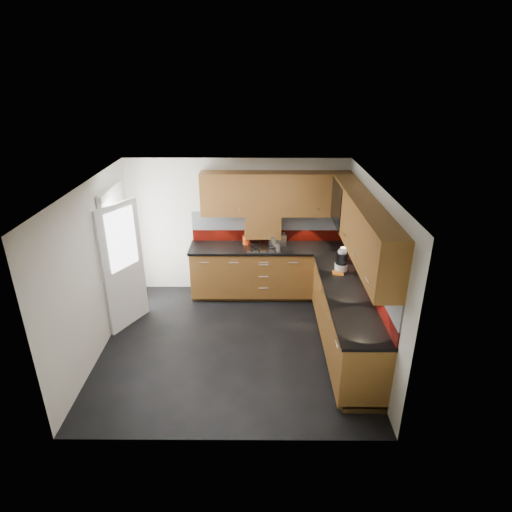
{
  "coord_description": "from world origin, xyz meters",
  "views": [
    {
      "loc": [
        0.36,
        -5.29,
        3.76
      ],
      "look_at": [
        0.33,
        0.65,
        1.14
      ],
      "focal_mm": 30.0,
      "sensor_mm": 36.0,
      "label": 1
    }
  ],
  "objects_px": {
    "utensil_pot": "(246,239)",
    "toaster": "(277,240)",
    "food_processor": "(342,261)",
    "gas_hob": "(263,247)"
  },
  "relations": [
    {
      "from": "gas_hob",
      "to": "toaster",
      "type": "relative_size",
      "value": 1.81
    },
    {
      "from": "utensil_pot",
      "to": "gas_hob",
      "type": "bearing_deg",
      "value": -25.88
    },
    {
      "from": "gas_hob",
      "to": "toaster",
      "type": "xyz_separation_m",
      "value": [
        0.24,
        0.1,
        0.08
      ]
    },
    {
      "from": "toaster",
      "to": "food_processor",
      "type": "bearing_deg",
      "value": -46.47
    },
    {
      "from": "gas_hob",
      "to": "utensil_pot",
      "type": "xyz_separation_m",
      "value": [
        -0.3,
        0.14,
        0.08
      ]
    },
    {
      "from": "gas_hob",
      "to": "toaster",
      "type": "height_order",
      "value": "toaster"
    },
    {
      "from": "food_processor",
      "to": "gas_hob",
      "type": "bearing_deg",
      "value": 142.95
    },
    {
      "from": "utensil_pot",
      "to": "food_processor",
      "type": "distance_m",
      "value": 1.8
    },
    {
      "from": "utensil_pot",
      "to": "food_processor",
      "type": "xyz_separation_m",
      "value": [
        1.47,
        -1.03,
        0.05
      ]
    },
    {
      "from": "utensil_pot",
      "to": "toaster",
      "type": "height_order",
      "value": "utensil_pot"
    }
  ]
}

